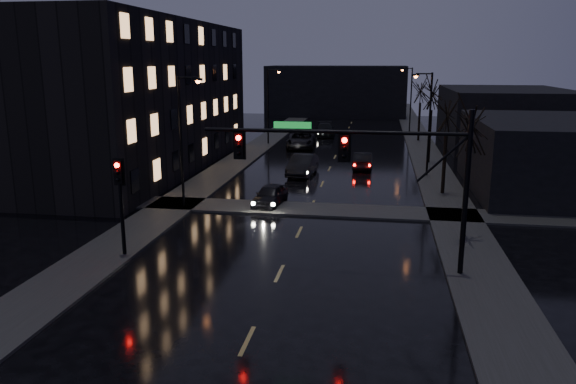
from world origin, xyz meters
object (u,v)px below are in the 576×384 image
at_px(oncoming_car_a, 270,195).
at_px(oncoming_car_b, 303,165).
at_px(lead_car, 363,160).
at_px(oncoming_car_c, 301,140).
at_px(oncoming_car_d, 325,130).

height_order(oncoming_car_a, oncoming_car_b, oncoming_car_b).
bearing_deg(lead_car, oncoming_car_a, 68.47).
height_order(oncoming_car_a, lead_car, lead_car).
distance_m(oncoming_car_b, oncoming_car_c, 13.98).
bearing_deg(oncoming_car_c, oncoming_car_d, 76.98).
bearing_deg(oncoming_car_c, lead_car, -61.29).
distance_m(oncoming_car_c, lead_car, 12.37).
distance_m(oncoming_car_b, lead_car, 5.75).
bearing_deg(lead_car, oncoming_car_b, 36.97).
bearing_deg(oncoming_car_a, oncoming_car_c, 100.00).
xyz_separation_m(oncoming_car_a, lead_car, (5.34, 13.21, 0.05)).
bearing_deg(oncoming_car_d, oncoming_car_c, -106.40).
relative_size(oncoming_car_b, lead_car, 1.14).
relative_size(oncoming_car_b, oncoming_car_d, 0.90).
height_order(oncoming_car_b, oncoming_car_d, oncoming_car_b).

